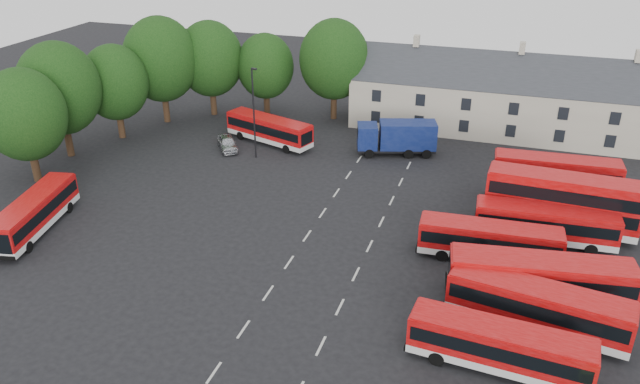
{
  "coord_description": "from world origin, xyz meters",
  "views": [
    {
      "loc": [
        13.91,
        -37.68,
        24.37
      ],
      "look_at": [
        -0.05,
        5.43,
        2.2
      ],
      "focal_mm": 35.0,
      "sensor_mm": 36.0,
      "label": 1
    }
  ],
  "objects_px": {
    "box_truck": "(398,136)",
    "lamppost": "(254,111)",
    "silver_car": "(227,143)",
    "bus_dd_south": "(562,200)",
    "bus_west": "(34,211)",
    "bus_row_a": "(500,344)"
  },
  "relations": [
    {
      "from": "silver_car",
      "to": "lamppost",
      "type": "distance_m",
      "value": 5.63
    },
    {
      "from": "bus_west",
      "to": "lamppost",
      "type": "height_order",
      "value": "lamppost"
    },
    {
      "from": "bus_row_a",
      "to": "box_truck",
      "type": "distance_m",
      "value": 31.48
    },
    {
      "from": "bus_west",
      "to": "bus_row_a",
      "type": "bearing_deg",
      "value": -109.61
    },
    {
      "from": "bus_west",
      "to": "box_truck",
      "type": "bearing_deg",
      "value": -56.07
    },
    {
      "from": "bus_west",
      "to": "bus_dd_south",
      "type": "bearing_deg",
      "value": -83.44
    },
    {
      "from": "box_truck",
      "to": "silver_car",
      "type": "relative_size",
      "value": 1.97
    },
    {
      "from": "box_truck",
      "to": "lamppost",
      "type": "xyz_separation_m",
      "value": [
        -13.26,
        -5.2,
        2.97
      ]
    },
    {
      "from": "bus_row_a",
      "to": "bus_west",
      "type": "height_order",
      "value": "same"
    },
    {
      "from": "bus_row_a",
      "to": "box_truck",
      "type": "bearing_deg",
      "value": 116.6
    },
    {
      "from": "bus_row_a",
      "to": "silver_car",
      "type": "distance_m",
      "value": 38.05
    },
    {
      "from": "box_truck",
      "to": "lamppost",
      "type": "height_order",
      "value": "lamppost"
    },
    {
      "from": "bus_dd_south",
      "to": "bus_west",
      "type": "bearing_deg",
      "value": -159.06
    },
    {
      "from": "silver_car",
      "to": "box_truck",
      "type": "bearing_deg",
      "value": -21.63
    },
    {
      "from": "bus_row_a",
      "to": "silver_car",
      "type": "bearing_deg",
      "value": 143.53
    },
    {
      "from": "silver_car",
      "to": "bus_row_a",
      "type": "bearing_deg",
      "value": -76.68
    },
    {
      "from": "bus_dd_south",
      "to": "bus_west",
      "type": "relative_size",
      "value": 1.12
    },
    {
      "from": "lamppost",
      "to": "silver_car",
      "type": "bearing_deg",
      "value": 163.84
    },
    {
      "from": "box_truck",
      "to": "silver_car",
      "type": "bearing_deg",
      "value": 176.75
    },
    {
      "from": "box_truck",
      "to": "lamppost",
      "type": "distance_m",
      "value": 14.55
    },
    {
      "from": "bus_row_a",
      "to": "bus_dd_south",
      "type": "distance_m",
      "value": 18.14
    },
    {
      "from": "bus_row_a",
      "to": "silver_car",
      "type": "height_order",
      "value": "bus_row_a"
    }
  ]
}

